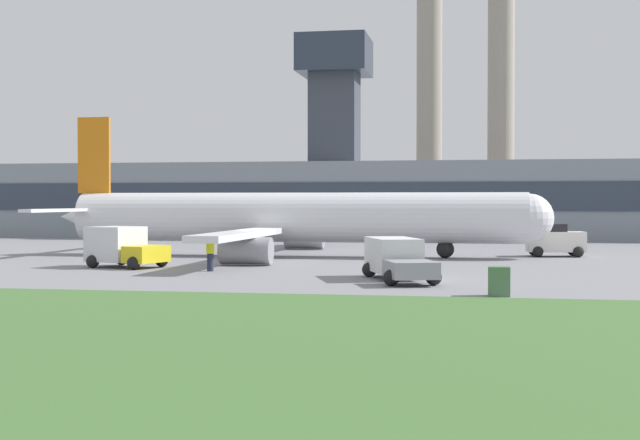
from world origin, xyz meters
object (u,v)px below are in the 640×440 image
object	(u,v)px
pushback_tug	(556,242)
baggage_truck	(123,247)
airplane	(290,219)
fuel_truck	(397,259)
ground_crew_person	(210,252)

from	to	relation	value
pushback_tug	baggage_truck	distance (m)	27.38
airplane	baggage_truck	xyz separation A→B (m)	(-6.83, -10.87, -1.36)
fuel_truck	ground_crew_person	size ratio (longest dim) A/B	3.60
airplane	fuel_truck	world-z (taller)	airplane
airplane	fuel_truck	size ratio (longest dim) A/B	4.82
airplane	pushback_tug	distance (m)	17.13
baggage_truck	ground_crew_person	bearing A→B (deg)	-18.22
pushback_tug	fuel_truck	distance (m)	20.73
airplane	ground_crew_person	world-z (taller)	airplane
airplane	fuel_truck	bearing A→B (deg)	-62.35
pushback_tug	ground_crew_person	size ratio (longest dim) A/B	2.00
fuel_truck	ground_crew_person	world-z (taller)	fuel_truck
airplane	baggage_truck	size ratio (longest dim) A/B	7.10
ground_crew_person	pushback_tug	bearing A→B (deg)	40.60
airplane	pushback_tug	xyz separation A→B (m)	(16.81, 2.93, -1.48)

